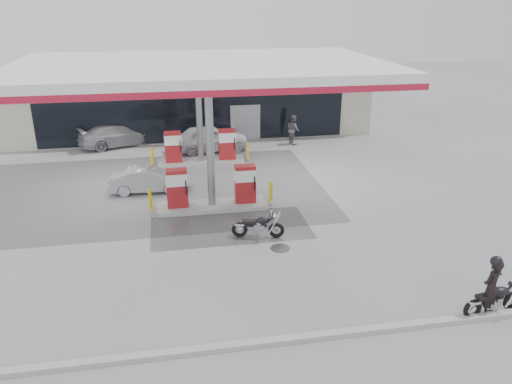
# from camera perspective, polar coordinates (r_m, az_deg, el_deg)

# --- Properties ---
(ground) EXTENTS (90.00, 90.00, 0.00)m
(ground) POSITION_cam_1_polar(r_m,az_deg,el_deg) (19.09, -4.44, -4.16)
(ground) COLOR gray
(ground) RESTS_ON ground
(wet_patch) EXTENTS (6.00, 3.00, 0.00)m
(wet_patch) POSITION_cam_1_polar(r_m,az_deg,el_deg) (19.14, -2.94, -4.05)
(wet_patch) COLOR #4C4C4F
(wet_patch) RESTS_ON ground
(drain_cover) EXTENTS (0.70, 0.70, 0.01)m
(drain_cover) POSITION_cam_1_polar(r_m,az_deg,el_deg) (17.62, 2.79, -6.44)
(drain_cover) COLOR #38383A
(drain_cover) RESTS_ON ground
(kerb) EXTENTS (28.00, 0.25, 0.15)m
(kerb) POSITION_cam_1_polar(r_m,az_deg,el_deg) (13.13, -1.03, -17.05)
(kerb) COLOR gray
(kerb) RESTS_ON ground
(store_building) EXTENTS (22.00, 8.22, 4.00)m
(store_building) POSITION_cam_1_polar(r_m,az_deg,el_deg) (33.70, -7.47, 10.69)
(store_building) COLOR beige
(store_building) RESTS_ON ground
(canopy) EXTENTS (16.00, 10.02, 5.51)m
(canopy) POSITION_cam_1_polar(r_m,az_deg,el_deg) (22.39, -6.24, 13.76)
(canopy) COLOR silver
(canopy) RESTS_ON ground
(pump_island_near) EXTENTS (5.14, 1.30, 1.78)m
(pump_island_near) POSITION_cam_1_polar(r_m,az_deg,el_deg) (20.64, -5.09, -0.00)
(pump_island_near) COLOR #9E9E99
(pump_island_near) RESTS_ON ground
(pump_island_far) EXTENTS (5.14, 1.30, 1.78)m
(pump_island_far) POSITION_cam_1_polar(r_m,az_deg,el_deg) (26.29, -6.35, 4.74)
(pump_island_far) COLOR #9E9E99
(pump_island_far) RESTS_ON ground
(main_motorcycle) EXTENTS (1.92, 0.73, 0.98)m
(main_motorcycle) POSITION_cam_1_polar(r_m,az_deg,el_deg) (15.55, 25.57, -11.06)
(main_motorcycle) COLOR black
(main_motorcycle) RESTS_ON ground
(biker_main) EXTENTS (0.75, 0.64, 1.72)m
(biker_main) POSITION_cam_1_polar(r_m,az_deg,el_deg) (15.21, 25.29, -9.88)
(biker_main) COLOR black
(biker_main) RESTS_ON ground
(parked_motorcycle) EXTENTS (1.92, 0.82, 0.99)m
(parked_motorcycle) POSITION_cam_1_polar(r_m,az_deg,el_deg) (18.18, 0.33, -3.93)
(parked_motorcycle) COLOR black
(parked_motorcycle) RESTS_ON ground
(sedan_white) EXTENTS (4.47, 2.19, 1.47)m
(sedan_white) POSITION_cam_1_polar(r_m,az_deg,el_deg) (28.45, -5.30, 6.12)
(sedan_white) COLOR white
(sedan_white) RESTS_ON ground
(attendant) EXTENTS (0.83, 0.97, 1.73)m
(attendant) POSITION_cam_1_polar(r_m,az_deg,el_deg) (29.80, 4.26, 7.14)
(attendant) COLOR #56555A
(attendant) RESTS_ON ground
(hatchback_silver) EXTENTS (3.43, 1.31, 1.12)m
(hatchback_silver) POSITION_cam_1_polar(r_m,az_deg,el_deg) (22.90, -12.24, 1.39)
(hatchback_silver) COLOR #989CA0
(hatchback_silver) RESTS_ON ground
(parked_car_left) EXTENTS (4.94, 3.46, 1.33)m
(parked_car_left) POSITION_cam_1_polar(r_m,az_deg,el_deg) (30.50, -15.47, 6.36)
(parked_car_left) COLOR gray
(parked_car_left) RESTS_ON ground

